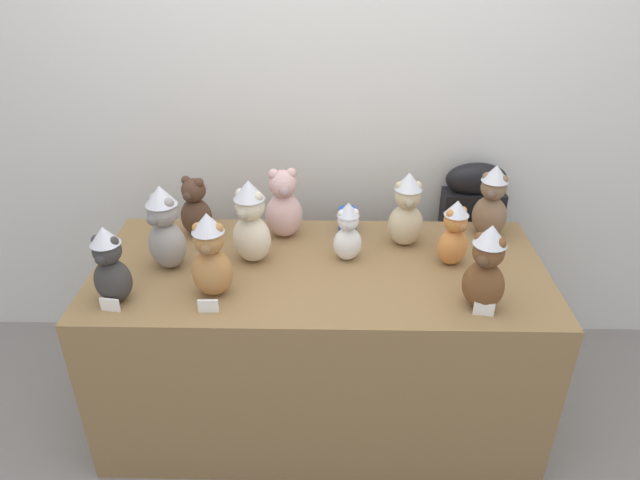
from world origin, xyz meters
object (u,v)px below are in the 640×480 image
(teddy_bear_charcoal, at_px, (110,266))
(teddy_bear_cream, at_px, (251,223))
(display_table, at_px, (320,343))
(teddy_bear_sand, at_px, (407,210))
(teddy_bear_ginger, at_px, (454,234))
(teddy_bear_snow, at_px, (348,232))
(teddy_bear_caramel, at_px, (211,256))
(teddy_bear_cocoa, at_px, (196,209))
(teddy_bear_blush, at_px, (284,205))
(instrument_case, at_px, (465,256))
(teddy_bear_chestnut, at_px, (486,269))
(teddy_bear_ash, at_px, (165,228))
(teddy_bear_mocha, at_px, (491,202))
(party_cup_blue, at_px, (348,220))

(teddy_bear_charcoal, relative_size, teddy_bear_cream, 0.86)
(display_table, relative_size, teddy_bear_sand, 5.50)
(teddy_bear_ginger, height_order, teddy_bear_snow, teddy_bear_ginger)
(display_table, distance_m, teddy_bear_charcoal, 0.92)
(teddy_bear_caramel, bearing_deg, teddy_bear_charcoal, -169.98)
(teddy_bear_charcoal, bearing_deg, display_table, 28.51)
(teddy_bear_cocoa, bearing_deg, teddy_bear_blush, 20.72)
(teddy_bear_charcoal, bearing_deg, instrument_case, 38.39)
(teddy_bear_chestnut, bearing_deg, teddy_bear_charcoal, -147.13)
(teddy_bear_ginger, bearing_deg, instrument_case, 38.84)
(teddy_bear_chestnut, relative_size, teddy_bear_ash, 0.94)
(display_table, xyz_separation_m, teddy_bear_ginger, (0.51, 0.04, 0.51))
(teddy_bear_ginger, bearing_deg, teddy_bear_mocha, 20.68)
(teddy_bear_ash, height_order, party_cup_blue, teddy_bear_ash)
(teddy_bear_blush, bearing_deg, teddy_bear_ginger, -28.03)
(teddy_bear_blush, height_order, teddy_bear_cream, teddy_bear_cream)
(teddy_bear_ginger, distance_m, teddy_bear_cocoa, 1.06)
(teddy_bear_blush, bearing_deg, teddy_bear_charcoal, -149.47)
(teddy_bear_ash, height_order, teddy_bear_charcoal, teddy_bear_ash)
(teddy_bear_snow, height_order, party_cup_blue, teddy_bear_snow)
(teddy_bear_mocha, height_order, teddy_bear_sand, teddy_bear_sand)
(teddy_bear_cream, bearing_deg, teddy_bear_cocoa, 165.32)
(teddy_bear_charcoal, xyz_separation_m, party_cup_blue, (0.83, 0.53, -0.09))
(instrument_case, distance_m, teddy_bear_sand, 0.64)
(teddy_bear_ginger, distance_m, teddy_bear_cream, 0.78)
(display_table, relative_size, teddy_bear_ginger, 6.45)
(display_table, xyz_separation_m, teddy_bear_snow, (0.11, 0.06, 0.50))
(teddy_bear_ginger, bearing_deg, teddy_bear_sand, 107.92)
(teddy_bear_blush, xyz_separation_m, teddy_bear_cocoa, (-0.37, -0.00, -0.02))
(teddy_bear_chestnut, bearing_deg, teddy_bear_ash, -158.57)
(teddy_bear_ginger, xyz_separation_m, teddy_bear_cocoa, (-1.04, 0.21, -0.01))
(teddy_bear_blush, distance_m, teddy_bear_cocoa, 0.37)
(teddy_bear_blush, relative_size, teddy_bear_ash, 0.90)
(teddy_bear_charcoal, bearing_deg, teddy_bear_snow, 30.22)
(teddy_bear_chestnut, bearing_deg, instrument_case, 113.54)
(teddy_bear_sand, bearing_deg, teddy_bear_cream, -169.22)
(teddy_bear_charcoal, bearing_deg, teddy_bear_blush, 51.18)
(teddy_bear_cocoa, xyz_separation_m, teddy_bear_ash, (-0.06, -0.26, 0.04))
(teddy_bear_chestnut, relative_size, teddy_bear_mocha, 1.01)
(display_table, height_order, teddy_bear_mocha, teddy_bear_mocha)
(teddy_bear_snow, bearing_deg, instrument_case, 25.79)
(teddy_bear_caramel, distance_m, teddy_bear_cream, 0.26)
(teddy_bear_blush, bearing_deg, display_table, -68.36)
(teddy_bear_ginger, distance_m, teddy_bear_ash, 1.10)
(teddy_bear_ginger, bearing_deg, teddy_bear_blush, 132.29)
(teddy_bear_charcoal, bearing_deg, teddy_bear_caramel, 18.37)
(teddy_bear_chestnut, xyz_separation_m, teddy_bear_charcoal, (-1.29, 0.01, -0.01))
(teddy_bear_cocoa, height_order, party_cup_blue, teddy_bear_cocoa)
(teddy_bear_charcoal, height_order, party_cup_blue, teddy_bear_charcoal)
(teddy_bear_caramel, bearing_deg, teddy_bear_ginger, 16.14)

